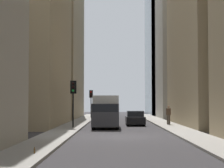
{
  "coord_description": "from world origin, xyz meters",
  "views": [
    {
      "loc": [
        -25.37,
        0.7,
        2.24
      ],
      "look_at": [
        11.21,
        0.86,
        3.99
      ],
      "focal_mm": 62.23,
      "sensor_mm": 36.0,
      "label": 1
    }
  ],
  "objects_px": {
    "delivery_truck": "(106,111)",
    "traffic_light_far_junction": "(91,97)",
    "sedan_black": "(135,119)",
    "discarded_bottle": "(34,151)",
    "pedestrian": "(169,114)",
    "traffic_light_midblock": "(73,93)"
  },
  "relations": [
    {
      "from": "traffic_light_midblock",
      "to": "delivery_truck",
      "type": "bearing_deg",
      "value": -56.26
    },
    {
      "from": "delivery_truck",
      "to": "discarded_bottle",
      "type": "relative_size",
      "value": 23.93
    },
    {
      "from": "delivery_truck",
      "to": "pedestrian",
      "type": "relative_size",
      "value": 3.57
    },
    {
      "from": "traffic_light_midblock",
      "to": "pedestrian",
      "type": "distance_m",
      "value": 10.08
    },
    {
      "from": "pedestrian",
      "to": "traffic_light_midblock",
      "type": "bearing_deg",
      "value": 118.4
    },
    {
      "from": "traffic_light_midblock",
      "to": "pedestrian",
      "type": "bearing_deg",
      "value": -61.6
    },
    {
      "from": "traffic_light_far_junction",
      "to": "pedestrian",
      "type": "bearing_deg",
      "value": -154.7
    },
    {
      "from": "traffic_light_far_junction",
      "to": "discarded_bottle",
      "type": "distance_m",
      "value": 39.4
    },
    {
      "from": "delivery_truck",
      "to": "pedestrian",
      "type": "xyz_separation_m",
      "value": [
        2.88,
        -5.97,
        -0.33
      ]
    },
    {
      "from": "sedan_black",
      "to": "traffic_light_far_junction",
      "type": "xyz_separation_m",
      "value": [
        17.15,
        5.35,
        2.32
      ]
    },
    {
      "from": "traffic_light_far_junction",
      "to": "discarded_bottle",
      "type": "bearing_deg",
      "value": 179.96
    },
    {
      "from": "discarded_bottle",
      "to": "traffic_light_midblock",
      "type": "bearing_deg",
      "value": 0.52
    },
    {
      "from": "delivery_truck",
      "to": "pedestrian",
      "type": "distance_m",
      "value": 6.64
    },
    {
      "from": "delivery_truck",
      "to": "traffic_light_far_junction",
      "type": "height_order",
      "value": "traffic_light_far_junction"
    },
    {
      "from": "delivery_truck",
      "to": "traffic_light_far_junction",
      "type": "distance_m",
      "value": 21.13
    },
    {
      "from": "traffic_light_midblock",
      "to": "traffic_light_far_junction",
      "type": "bearing_deg",
      "value": -0.44
    },
    {
      "from": "sedan_black",
      "to": "discarded_bottle",
      "type": "xyz_separation_m",
      "value": [
        -22.15,
        5.38,
        -0.42
      ]
    },
    {
      "from": "traffic_light_far_junction",
      "to": "delivery_truck",
      "type": "bearing_deg",
      "value": -173.04
    },
    {
      "from": "pedestrian",
      "to": "discarded_bottle",
      "type": "xyz_separation_m",
      "value": [
        -21.27,
        8.55,
        -0.88
      ]
    },
    {
      "from": "traffic_light_far_junction",
      "to": "discarded_bottle",
      "type": "relative_size",
      "value": 14.33
    },
    {
      "from": "traffic_light_midblock",
      "to": "discarded_bottle",
      "type": "bearing_deg",
      "value": -179.48
    },
    {
      "from": "traffic_light_midblock",
      "to": "traffic_light_far_junction",
      "type": "relative_size",
      "value": 1.02
    }
  ]
}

